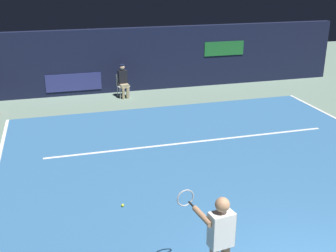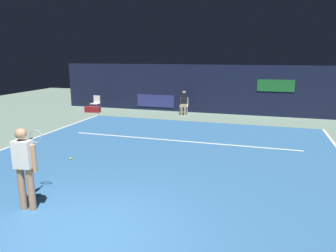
% 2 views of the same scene
% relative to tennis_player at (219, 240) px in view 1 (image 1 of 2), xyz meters
% --- Properties ---
extents(ground_plane, '(33.76, 33.76, 0.00)m').
position_rel_tennis_player_xyz_m(ground_plane, '(1.62, 4.02, -0.99)').
color(ground_plane, slate).
extents(court_surface, '(10.93, 10.97, 0.01)m').
position_rel_tennis_player_xyz_m(court_surface, '(1.62, 4.02, -0.98)').
color(court_surface, '#336699').
rests_on(court_surface, ground).
extents(line_service, '(8.52, 0.10, 0.01)m').
position_rel_tennis_player_xyz_m(line_service, '(1.62, 5.94, -0.97)').
color(line_service, white).
rests_on(line_service, court_surface).
extents(back_wall, '(17.21, 0.33, 2.60)m').
position_rel_tennis_player_xyz_m(back_wall, '(1.62, 12.08, 0.31)').
color(back_wall, '#141933').
rests_on(back_wall, ground).
extents(tennis_player, '(0.72, 0.93, 1.73)m').
position_rel_tennis_player_xyz_m(tennis_player, '(0.00, 0.00, 0.00)').
color(tennis_player, tan).
rests_on(tennis_player, ground).
extents(line_judge_on_chair, '(0.49, 0.57, 1.32)m').
position_rel_tennis_player_xyz_m(line_judge_on_chair, '(0.48, 11.14, -0.30)').
color(line_judge_on_chair, white).
rests_on(line_judge_on_chair, ground).
extents(tennis_ball, '(0.07, 0.07, 0.07)m').
position_rel_tennis_player_xyz_m(tennis_ball, '(-0.99, 2.93, -0.94)').
color(tennis_ball, '#CCE033').
rests_on(tennis_ball, court_surface).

